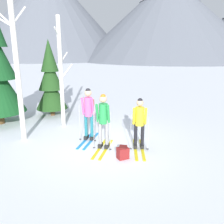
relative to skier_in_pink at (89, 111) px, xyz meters
The scene contains 9 objects.
ground_plane 1.28m from the skier_in_pink, 25.72° to the right, with size 400.00×400.00×0.00m, color white.
skier_in_pink is the anchor object (origin of this frame).
skier_in_green 0.91m from the skier_in_pink, 43.17° to the right, with size 0.61×1.62×1.79m.
skier_in_yellow 1.84m from the skier_in_pink, 13.78° to the right, with size 0.60×1.69×1.67m.
pine_tree_near 3.86m from the skier_in_pink, 133.51° to the left, with size 1.48×1.48×3.57m.
birch_tree_tall 2.89m from the skier_in_pink, behind, with size 1.09×0.90×5.29m.
birch_tree_slender 2.29m from the skier_in_pink, 138.38° to the left, with size 0.59×1.05×4.36m.
backpack_on_snow_front 2.07m from the skier_in_pink, 42.60° to the right, with size 0.40×0.38×0.38m.
mountain_ridge_distant 65.22m from the skier_in_pink, 89.81° to the left, with size 106.11×60.73×25.08m.
Camera 1 is at (1.59, -7.33, 3.16)m, focal length 38.04 mm.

